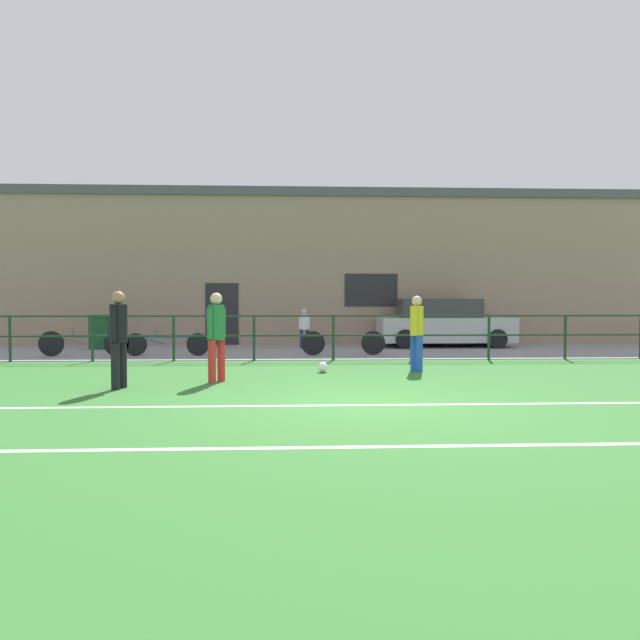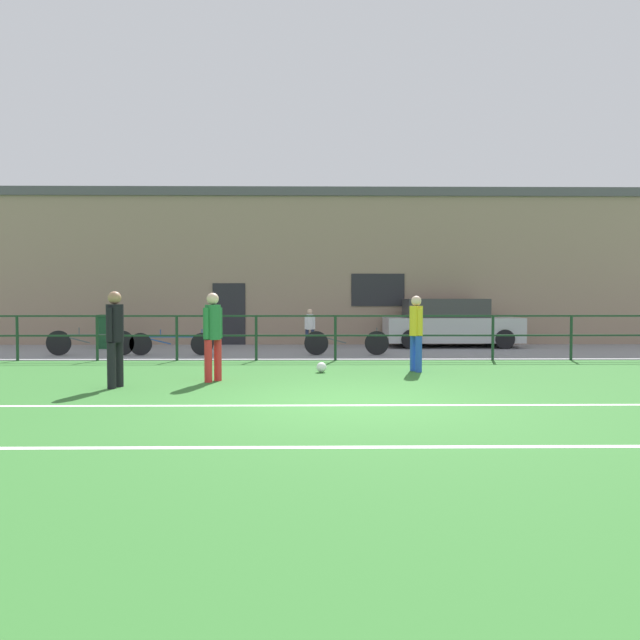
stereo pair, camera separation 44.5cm
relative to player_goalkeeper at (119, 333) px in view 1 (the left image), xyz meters
The scene contains 16 objects.
ground 4.39m from the player_goalkeeper, 20.57° to the right, with size 60.00×44.00×0.04m, color #33702D.
field_line_touchline 4.47m from the player_goalkeeper, 23.56° to the right, with size 36.00×0.11×0.00m, color white.
field_line_hash 5.83m from the player_goalkeeper, 45.82° to the right, with size 36.00×0.11×0.00m, color white.
pavement_strip 8.12m from the player_goalkeeper, 60.19° to the left, with size 48.00×5.00×0.02m, color gray.
perimeter_fence 6.03m from the player_goalkeeper, 48.29° to the left, with size 36.07×0.07×1.15m.
clubhouse_facade 11.55m from the player_goalkeeper, 69.46° to the left, with size 28.00×2.56×5.34m.
player_goalkeeper is the anchor object (origin of this frame).
player_striker 1.74m from the player_goalkeeper, 25.55° to the left, with size 0.31×0.39×1.66m.
player_winger 6.06m from the player_goalkeeper, 21.43° to the left, with size 0.28×0.43×1.62m.
soccer_ball_match 4.25m from the player_goalkeeper, 29.75° to the left, with size 0.22×0.22×0.22m, color white.
spectator_child 8.71m from the player_goalkeeper, 67.42° to the left, with size 0.34×0.22×1.24m.
parked_car_red 11.57m from the player_goalkeeper, 47.20° to the left, with size 4.28×1.79×1.55m.
bicycle_parked_0 5.75m from the player_goalkeeper, 94.34° to the left, with size 2.29×0.04×0.72m.
bicycle_parked_1 6.30m from the player_goalkeeper, 114.82° to the left, with size 2.40×0.04×0.77m.
bicycle_parked_2 7.20m from the player_goalkeeper, 52.59° to the left, with size 2.32×0.04×0.76m.
trash_bin_0 8.53m from the player_goalkeeper, 110.32° to the left, with size 0.58×0.49×1.05m.
Camera 1 is at (-1.01, -8.51, 1.52)m, focal length 32.36 mm.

